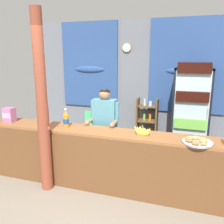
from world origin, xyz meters
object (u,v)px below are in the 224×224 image
bottle_shelf_rack (147,122)px  banana_bunch (142,131)px  stall_counter (99,155)px  shopkeeper (105,121)px  snack_box_wafer (9,115)px  pastry_tray (198,142)px  timber_post (42,109)px  soda_bottle_orange_soda (66,119)px  plastic_lawn_chair (91,128)px  drink_fridge (191,107)px

bottle_shelf_rack → banana_bunch: (0.26, -1.97, 0.42)m
stall_counter → shopkeeper: 0.70m
snack_box_wafer → pastry_tray: (3.12, -0.09, -0.10)m
stall_counter → snack_box_wafer: 1.78m
timber_post → soda_bottle_orange_soda: bearing=57.9°
plastic_lawn_chair → shopkeeper: size_ratio=0.56×
snack_box_wafer → bottle_shelf_rack: bearing=43.1°
drink_fridge → plastic_lawn_chair: bearing=-172.6°
drink_fridge → bottle_shelf_rack: 1.08m
pastry_tray → soda_bottle_orange_soda: bearing=176.6°
stall_counter → pastry_tray: pastry_tray is taller
timber_post → plastic_lawn_chair: bearing=89.0°
drink_fridge → bottle_shelf_rack: (-0.94, 0.26, -0.48)m
plastic_lawn_chair → soda_bottle_orange_soda: size_ratio=2.74×
drink_fridge → banana_bunch: size_ratio=7.49×
shopkeeper → soda_bottle_orange_soda: 0.69m
pastry_tray → banana_bunch: banana_bunch is taller
shopkeeper → banana_bunch: (0.76, -0.49, 0.04)m
shopkeeper → pastry_tray: 1.63m
plastic_lawn_chair → stall_counter: bearing=-62.5°
drink_fridge → soda_bottle_orange_soda: bearing=-139.2°
shopkeeper → pastry_tray: size_ratio=3.83×
timber_post → soda_bottle_orange_soda: timber_post is taller
timber_post → plastic_lawn_chair: 1.92m
timber_post → soda_bottle_orange_soda: (0.20, 0.33, -0.23)m
plastic_lawn_chair → pastry_tray: 2.72m
plastic_lawn_chair → pastry_tray: pastry_tray is taller
banana_bunch → plastic_lawn_chair: bearing=135.0°
bottle_shelf_rack → soda_bottle_orange_soda: 2.24m
stall_counter → timber_post: bearing=-165.4°
timber_post → plastic_lawn_chair: timber_post is taller
timber_post → bottle_shelf_rack: bearing=61.9°
timber_post → shopkeeper: timber_post is taller
soda_bottle_orange_soda → bottle_shelf_rack: bearing=62.6°
soda_bottle_orange_soda → banana_bunch: (1.26, -0.03, -0.07)m
stall_counter → snack_box_wafer: (-1.71, 0.08, 0.50)m
plastic_lawn_chair → soda_bottle_orange_soda: (0.17, -1.40, 0.60)m
timber_post → pastry_tray: bearing=5.3°
bottle_shelf_rack → soda_bottle_orange_soda: size_ratio=3.67×
stall_counter → timber_post: size_ratio=1.45×
drink_fridge → plastic_lawn_chair: (-2.12, -0.27, -0.59)m
shopkeeper → soda_bottle_orange_soda: size_ratio=4.92×
soda_bottle_orange_soda → drink_fridge: bearing=40.8°
timber_post → snack_box_wafer: size_ratio=10.88×
timber_post → pastry_tray: size_ratio=6.83×
pastry_tray → timber_post: bearing=-174.7°
snack_box_wafer → banana_bunch: bearing=-0.1°
stall_counter → bottle_shelf_rack: size_ratio=3.46×
drink_fridge → soda_bottle_orange_soda: drink_fridge is taller
stall_counter → bottle_shelf_rack: bottle_shelf_rack is taller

